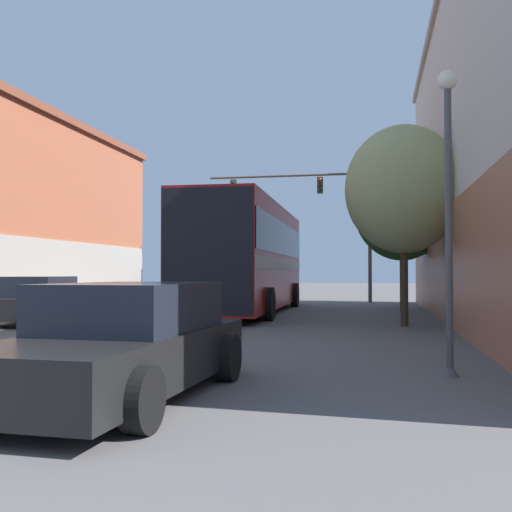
# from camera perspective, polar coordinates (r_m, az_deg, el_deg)

# --- Properties ---
(lane_center_line) EXTENTS (0.14, 42.91, 0.01)m
(lane_center_line) POSITION_cam_1_polar(r_m,az_deg,el_deg) (18.68, -6.05, -5.99)
(lane_center_line) COLOR silver
(lane_center_line) RESTS_ON ground_plane
(bus) EXTENTS (3.14, 11.81, 3.80)m
(bus) POSITION_cam_1_polar(r_m,az_deg,el_deg) (21.69, -0.81, 0.22)
(bus) COLOR maroon
(bus) RESTS_ON ground_plane
(hatchback_foreground) EXTENTS (2.11, 4.41, 1.32)m
(hatchback_foreground) POSITION_cam_1_polar(r_m,az_deg,el_deg) (7.18, -12.37, -8.09)
(hatchback_foreground) COLOR black
(hatchback_foreground) RESTS_ON ground_plane
(parked_car_left_near) EXTENTS (2.44, 4.14, 1.33)m
(parked_car_left_near) POSITION_cam_1_polar(r_m,az_deg,el_deg) (18.15, -20.14, -4.04)
(parked_car_left_near) COLOR black
(parked_car_left_near) RESTS_ON ground_plane
(parked_car_left_mid) EXTENTS (2.05, 4.61, 1.34)m
(parked_car_left_mid) POSITION_cam_1_polar(r_m,az_deg,el_deg) (32.11, -6.61, -2.99)
(parked_car_left_mid) COLOR black
(parked_car_left_mid) RESTS_ON ground_plane
(traffic_signal_gantry) EXTENTS (8.03, 0.36, 6.53)m
(traffic_signal_gantry) POSITION_cam_1_polar(r_m,az_deg,el_deg) (29.52, 6.18, 4.84)
(traffic_signal_gantry) COLOR #514C47
(traffic_signal_gantry) RESTS_ON ground_plane
(street_lamp) EXTENTS (0.29, 0.29, 4.29)m
(street_lamp) POSITION_cam_1_polar(r_m,az_deg,el_deg) (8.80, 17.87, 4.25)
(street_lamp) COLOR #47474C
(street_lamp) RESTS_ON ground_plane
(street_tree_near) EXTENTS (3.15, 2.84, 5.43)m
(street_tree_near) POSITION_cam_1_polar(r_m,az_deg,el_deg) (16.72, 13.88, 6.18)
(street_tree_near) COLOR #3D2D1E
(street_tree_near) RESTS_ON ground_plane
(street_tree_far) EXTENTS (3.62, 3.26, 5.87)m
(street_tree_far) POSITION_cam_1_polar(r_m,az_deg,el_deg) (23.61, 13.70, 4.39)
(street_tree_far) COLOR #4C3823
(street_tree_far) RESTS_ON ground_plane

